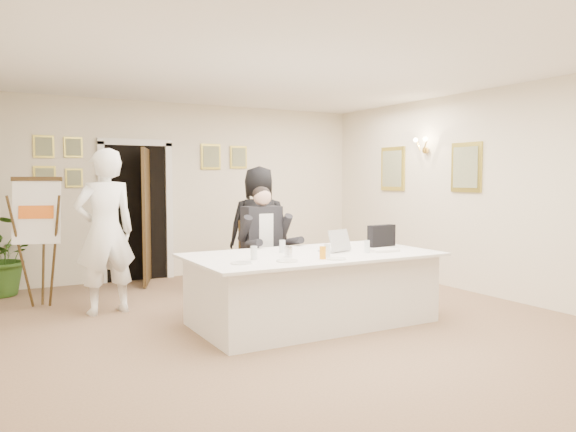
% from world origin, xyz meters
% --- Properties ---
extents(floor, '(7.00, 7.00, 0.00)m').
position_xyz_m(floor, '(0.00, 0.00, 0.00)').
color(floor, brown).
rests_on(floor, ground).
extents(ceiling, '(6.00, 7.00, 0.02)m').
position_xyz_m(ceiling, '(0.00, 0.00, 2.80)').
color(ceiling, white).
rests_on(ceiling, wall_back).
extents(wall_back, '(6.00, 0.10, 2.80)m').
position_xyz_m(wall_back, '(0.00, 3.50, 1.40)').
color(wall_back, beige).
rests_on(wall_back, floor).
extents(wall_right, '(0.10, 7.00, 2.80)m').
position_xyz_m(wall_right, '(3.00, 0.00, 1.40)').
color(wall_right, beige).
rests_on(wall_right, floor).
extents(doorway, '(1.14, 0.86, 2.20)m').
position_xyz_m(doorway, '(-0.88, 3.32, 1.04)').
color(doorway, black).
rests_on(doorway, floor).
extents(pictures_back_wall, '(3.40, 0.06, 0.80)m').
position_xyz_m(pictures_back_wall, '(-0.80, 3.47, 1.85)').
color(pictures_back_wall, gold).
rests_on(pictures_back_wall, wall_back).
extents(pictures_right_wall, '(0.06, 2.20, 0.80)m').
position_xyz_m(pictures_right_wall, '(2.97, 1.20, 1.75)').
color(pictures_right_wall, gold).
rests_on(pictures_right_wall, wall_right).
extents(wall_sconce, '(0.20, 0.30, 0.24)m').
position_xyz_m(wall_sconce, '(2.90, 1.20, 2.10)').
color(wall_sconce, gold).
rests_on(wall_sconce, wall_right).
extents(conference_table, '(2.72, 1.45, 0.78)m').
position_xyz_m(conference_table, '(0.15, -0.08, 0.39)').
color(conference_table, white).
rests_on(conference_table, floor).
extents(seated_man, '(0.73, 0.77, 1.51)m').
position_xyz_m(seated_man, '(0.09, 1.00, 0.76)').
color(seated_man, black).
rests_on(seated_man, floor).
extents(flip_chart, '(0.57, 0.43, 1.58)m').
position_xyz_m(flip_chart, '(-2.41, 2.15, 0.73)').
color(flip_chart, '#30210F').
rests_on(flip_chart, floor).
extents(standing_man, '(0.76, 0.55, 1.95)m').
position_xyz_m(standing_man, '(-1.76, 1.47, 0.97)').
color(standing_man, white).
rests_on(standing_man, floor).
extents(standing_woman, '(1.02, 0.88, 1.77)m').
position_xyz_m(standing_woman, '(0.50, 1.96, 0.89)').
color(standing_woman, black).
rests_on(standing_woman, floor).
extents(potted_palm, '(1.14, 1.03, 1.10)m').
position_xyz_m(potted_palm, '(-2.80, 3.20, 0.55)').
color(potted_palm, '#30571D').
rests_on(potted_palm, floor).
extents(laptop, '(0.38, 0.40, 0.28)m').
position_xyz_m(laptop, '(0.46, -0.05, 0.91)').
color(laptop, '#B7BABC').
rests_on(laptop, conference_table).
extents(laptop_bag, '(0.38, 0.14, 0.26)m').
position_xyz_m(laptop_bag, '(1.20, 0.04, 0.91)').
color(laptop_bag, black).
rests_on(laptop_bag, conference_table).
extents(paper_stack, '(0.33, 0.25, 0.03)m').
position_xyz_m(paper_stack, '(0.93, -0.34, 0.79)').
color(paper_stack, white).
rests_on(paper_stack, conference_table).
extents(plate_left, '(0.24, 0.24, 0.01)m').
position_xyz_m(plate_left, '(-0.84, -0.38, 0.78)').
color(plate_left, white).
rests_on(plate_left, conference_table).
extents(plate_mid, '(0.22, 0.22, 0.01)m').
position_xyz_m(plate_mid, '(-0.38, -0.47, 0.78)').
color(plate_mid, white).
rests_on(plate_mid, conference_table).
extents(plate_near, '(0.24, 0.24, 0.01)m').
position_xyz_m(plate_near, '(0.13, -0.59, 0.78)').
color(plate_near, white).
rests_on(plate_near, conference_table).
extents(glass_a, '(0.08, 0.08, 0.14)m').
position_xyz_m(glass_a, '(-0.61, -0.19, 0.84)').
color(glass_a, silver).
rests_on(glass_a, conference_table).
extents(glass_b, '(0.08, 0.08, 0.14)m').
position_xyz_m(glass_b, '(0.14, -0.40, 0.84)').
color(glass_b, silver).
rests_on(glass_b, conference_table).
extents(glass_c, '(0.07, 0.07, 0.14)m').
position_xyz_m(glass_c, '(0.71, -0.33, 0.84)').
color(glass_c, silver).
rests_on(glass_c, conference_table).
extents(glass_d, '(0.07, 0.07, 0.14)m').
position_xyz_m(glass_d, '(-0.10, 0.15, 0.84)').
color(glass_d, silver).
rests_on(glass_d, conference_table).
extents(oj_glass, '(0.07, 0.07, 0.13)m').
position_xyz_m(oj_glass, '(0.02, -0.49, 0.84)').
color(oj_glass, orange).
rests_on(oj_glass, conference_table).
extents(steel_jug, '(0.10, 0.10, 0.11)m').
position_xyz_m(steel_jug, '(-0.22, -0.21, 0.83)').
color(steel_jug, silver).
rests_on(steel_jug, conference_table).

